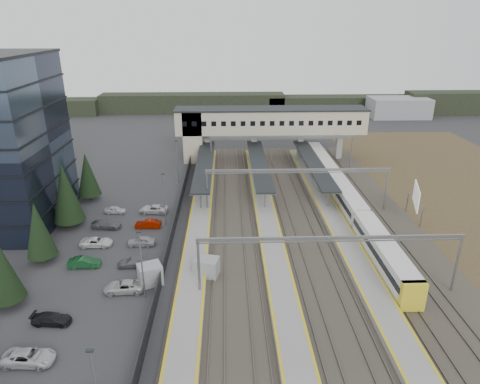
{
  "coord_description": "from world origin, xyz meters",
  "views": [
    {
      "loc": [
        1.17,
        -47.44,
        28.07
      ],
      "look_at": [
        3.05,
        12.73,
        4.0
      ],
      "focal_mm": 32.0,
      "sensor_mm": 36.0,
      "label": 1
    }
  ],
  "objects_px": {
    "relay_cabin_near": "(206,267)",
    "relay_cabin_far": "(150,274)",
    "footbridge": "(258,123)",
    "billboard": "(416,197)",
    "train": "(345,197)"
  },
  "relations": [
    {
      "from": "relay_cabin_near",
      "to": "relay_cabin_far",
      "type": "xyz_separation_m",
      "value": [
        -6.38,
        -1.28,
        0.01
      ]
    },
    {
      "from": "footbridge",
      "to": "billboard",
      "type": "distance_m",
      "value": 38.29
    },
    {
      "from": "relay_cabin_near",
      "to": "billboard",
      "type": "relative_size",
      "value": 0.54
    },
    {
      "from": "footbridge",
      "to": "relay_cabin_near",
      "type": "bearing_deg",
      "value": -101.23
    },
    {
      "from": "footbridge",
      "to": "train",
      "type": "height_order",
      "value": "footbridge"
    },
    {
      "from": "relay_cabin_far",
      "to": "billboard",
      "type": "relative_size",
      "value": 0.53
    },
    {
      "from": "relay_cabin_far",
      "to": "footbridge",
      "type": "xyz_separation_m",
      "value": [
        15.51,
        47.26,
        6.75
      ]
    },
    {
      "from": "relay_cabin_far",
      "to": "train",
      "type": "height_order",
      "value": "train"
    },
    {
      "from": "footbridge",
      "to": "relay_cabin_far",
      "type": "bearing_deg",
      "value": -108.16
    },
    {
      "from": "relay_cabin_near",
      "to": "train",
      "type": "relative_size",
      "value": 0.06
    },
    {
      "from": "relay_cabin_near",
      "to": "footbridge",
      "type": "distance_m",
      "value": 47.37
    },
    {
      "from": "relay_cabin_near",
      "to": "relay_cabin_far",
      "type": "bearing_deg",
      "value": -168.67
    },
    {
      "from": "train",
      "to": "footbridge",
      "type": "bearing_deg",
      "value": 114.69
    },
    {
      "from": "relay_cabin_near",
      "to": "billboard",
      "type": "xyz_separation_m",
      "value": [
        30.8,
        14.71,
        2.47
      ]
    },
    {
      "from": "relay_cabin_near",
      "to": "train",
      "type": "distance_m",
      "value": 28.8
    }
  ]
}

